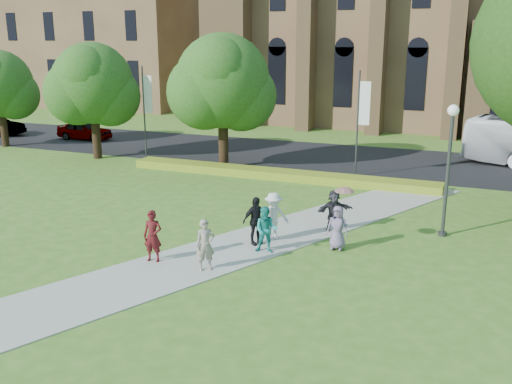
% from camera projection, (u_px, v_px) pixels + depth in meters
% --- Properties ---
extents(ground, '(160.00, 160.00, 0.00)m').
position_uv_depth(ground, '(201.00, 266.00, 19.82)').
color(ground, '#406E21').
rests_on(ground, ground).
extents(road, '(160.00, 10.00, 0.02)m').
position_uv_depth(road, '(341.00, 158.00, 37.70)').
color(road, black).
rests_on(road, ground).
extents(footpath, '(15.58, 28.54, 0.04)m').
position_uv_depth(footpath, '(214.00, 256.00, 20.71)').
color(footpath, '#B2B2A8').
rests_on(footpath, ground).
extents(flower_hedge, '(18.00, 1.40, 0.45)m').
position_uv_depth(flower_hedge, '(278.00, 174.00, 32.30)').
color(flower_hedge, '#A9AF23').
rests_on(flower_hedge, ground).
extents(building_west, '(22.00, 14.00, 18.30)m').
position_uv_depth(building_west, '(108.00, 26.00, 67.41)').
color(building_west, brown).
rests_on(building_west, ground).
extents(streetlamp, '(0.44, 0.44, 5.24)m').
position_uv_depth(streetlamp, '(449.00, 155.00, 22.04)').
color(streetlamp, '#38383D').
rests_on(streetlamp, ground).
extents(street_tree_0, '(5.20, 5.20, 7.50)m').
position_uv_depth(street_tree_0, '(93.00, 84.00, 36.56)').
color(street_tree_0, '#332114').
rests_on(street_tree_0, ground).
extents(street_tree_1, '(5.60, 5.60, 8.05)m').
position_uv_depth(street_tree_1, '(222.00, 81.00, 33.63)').
color(street_tree_1, '#332114').
rests_on(street_tree_1, ground).
extents(banner_pole_0, '(0.70, 0.10, 6.00)m').
position_uv_depth(banner_pole_0, '(360.00, 118.00, 31.76)').
color(banner_pole_0, '#38383D').
rests_on(banner_pole_0, ground).
extents(banner_pole_1, '(0.70, 0.10, 6.00)m').
position_uv_depth(banner_pole_1, '(145.00, 107.00, 36.88)').
color(banner_pole_1, '#38383D').
rests_on(banner_pole_1, ground).
extents(car_0, '(4.42, 1.93, 1.48)m').
position_uv_depth(car_0, '(85.00, 130.00, 44.59)').
color(car_0, gray).
rests_on(car_0, road).
extents(pedestrian_0, '(0.74, 0.56, 1.85)m').
position_uv_depth(pedestrian_0, '(153.00, 236.00, 19.94)').
color(pedestrian_0, '#4C1113').
rests_on(pedestrian_0, footpath).
extents(pedestrian_1, '(0.96, 0.82, 1.73)m').
position_uv_depth(pedestrian_1, '(266.00, 230.00, 20.78)').
color(pedestrian_1, teal).
rests_on(pedestrian_1, footpath).
extents(pedestrian_2, '(1.38, 1.30, 1.88)m').
position_uv_depth(pedestrian_2, '(273.00, 216.00, 22.13)').
color(pedestrian_2, silver).
rests_on(pedestrian_2, footpath).
extents(pedestrian_3, '(1.01, 1.15, 1.86)m').
position_uv_depth(pedestrian_3, '(255.00, 221.00, 21.61)').
color(pedestrian_3, black).
rests_on(pedestrian_3, footpath).
extents(pedestrian_4, '(0.82, 0.54, 1.66)m').
position_uv_depth(pedestrian_4, '(338.00, 227.00, 21.14)').
color(pedestrian_4, slate).
rests_on(pedestrian_4, footpath).
extents(pedestrian_5, '(1.51, 1.40, 1.69)m').
position_uv_depth(pedestrian_5, '(334.00, 210.00, 23.25)').
color(pedestrian_5, '#29262E').
rests_on(pedestrian_5, footpath).
extents(pedestrian_6, '(0.77, 0.73, 1.78)m').
position_uv_depth(pedestrian_6, '(205.00, 245.00, 19.17)').
color(pedestrian_6, gray).
rests_on(pedestrian_6, footpath).
extents(parasol, '(0.85, 0.85, 0.63)m').
position_uv_depth(parasol, '(344.00, 198.00, 20.87)').
color(parasol, '#E9A4B3').
rests_on(parasol, pedestrian_4).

